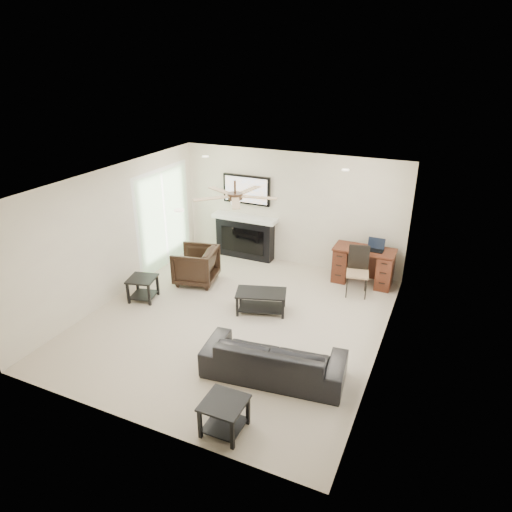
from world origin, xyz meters
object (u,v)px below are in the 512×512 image
object	(u,v)px
armchair	(196,265)
desk	(363,266)
sofa	(274,358)
coffee_table	(261,302)
fireplace_unit	(244,218)

from	to	relation	value
armchair	desk	bearing A→B (deg)	101.71
sofa	desk	bearing A→B (deg)	-105.48
armchair	coffee_table	size ratio (longest dim) A/B	0.91
fireplace_unit	desk	size ratio (longest dim) A/B	1.57
sofa	coffee_table	world-z (taller)	sofa
armchair	coffee_table	bearing A→B (deg)	60.28
sofa	coffee_table	bearing A→B (deg)	-67.46
coffee_table	fireplace_unit	xyz separation A→B (m)	(-1.34, 2.12, 0.75)
sofa	desk	xyz separation A→B (m)	(0.54, 3.51, 0.08)
fireplace_unit	desk	xyz separation A→B (m)	(2.78, -0.21, -0.57)
sofa	armchair	xyz separation A→B (m)	(-2.60, 2.15, 0.07)
coffee_table	fireplace_unit	world-z (taller)	fireplace_unit
sofa	armchair	world-z (taller)	armchair
fireplace_unit	coffee_table	bearing A→B (deg)	-57.69
armchair	desk	xyz separation A→B (m)	(3.14, 1.36, 0.01)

